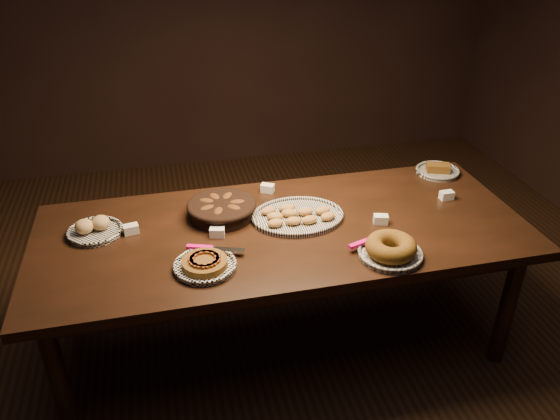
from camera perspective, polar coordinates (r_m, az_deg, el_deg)
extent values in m
plane|color=black|center=(3.14, 0.32, -13.55)|extent=(5.00, 5.00, 0.00)
cube|color=black|center=(2.69, 0.36, -2.26)|extent=(2.40, 1.00, 0.05)
cylinder|color=black|center=(2.63, -22.06, -16.30)|extent=(0.08, 0.08, 0.70)
cylinder|color=black|center=(3.04, 22.66, -9.33)|extent=(0.08, 0.08, 0.70)
cylinder|color=black|center=(3.21, -20.61, -6.62)|extent=(0.08, 0.08, 0.70)
cylinder|color=black|center=(3.55, 16.07, -2.01)|extent=(0.08, 0.08, 0.70)
torus|color=white|center=(2.40, -7.85, -5.65)|extent=(0.28, 0.28, 0.02)
cylinder|color=#492E0E|center=(2.40, -7.86, -5.50)|extent=(0.21, 0.21, 0.03)
cube|color=#602510|center=(2.39, -6.63, -4.87)|extent=(0.03, 0.07, 0.01)
cube|color=#602510|center=(2.42, -6.97, -4.53)|extent=(0.06, 0.07, 0.01)
cube|color=#602510|center=(2.43, -7.60, -4.36)|extent=(0.07, 0.04, 0.01)
cube|color=#602510|center=(2.43, -8.32, -4.42)|extent=(0.07, 0.03, 0.01)
cube|color=#602510|center=(2.42, -8.91, -4.69)|extent=(0.06, 0.06, 0.01)
cube|color=#602510|center=(2.39, -9.19, -5.09)|extent=(0.03, 0.07, 0.01)
cube|color=#602510|center=(2.37, -9.06, -5.49)|extent=(0.04, 0.07, 0.01)
cube|color=#602510|center=(2.35, -8.56, -5.77)|extent=(0.07, 0.06, 0.01)
cube|color=#602510|center=(2.34, -7.83, -5.83)|extent=(0.07, 0.02, 0.01)
cube|color=#602510|center=(2.35, -7.13, -5.65)|extent=(0.07, 0.05, 0.01)
cube|color=#602510|center=(2.37, -6.68, -5.29)|extent=(0.05, 0.07, 0.01)
cube|color=#F10C8A|center=(2.50, -8.40, -3.88)|extent=(0.12, 0.06, 0.02)
cube|color=silver|center=(2.48, -5.45, -4.14)|extent=(0.15, 0.08, 0.00)
torus|color=black|center=(2.74, 1.86, -0.52)|extent=(0.38, 0.38, 0.02)
ellipsoid|color=#96592B|center=(2.65, -0.48, -1.37)|extent=(0.09, 0.06, 0.04)
ellipsoid|color=#96592B|center=(2.67, 1.41, -1.15)|extent=(0.08, 0.06, 0.04)
ellipsoid|color=#96592B|center=(2.68, 3.10, -1.02)|extent=(0.09, 0.06, 0.04)
ellipsoid|color=#96592B|center=(2.71, 5.02, -0.66)|extent=(0.09, 0.07, 0.04)
ellipsoid|color=#96592B|center=(2.70, -0.54, -0.67)|extent=(0.09, 0.07, 0.04)
ellipsoid|color=#96592B|center=(2.73, 1.00, -0.31)|extent=(0.09, 0.07, 0.04)
ellipsoid|color=#96592B|center=(2.75, 2.63, -0.15)|extent=(0.08, 0.05, 0.04)
ellipsoid|color=#96592B|center=(2.76, 4.44, -0.04)|extent=(0.09, 0.06, 0.04)
ellipsoid|color=#96592B|center=(2.75, -1.21, -0.07)|extent=(0.09, 0.07, 0.04)
ellipsoid|color=#96592B|center=(2.78, 0.73, 0.23)|extent=(0.09, 0.06, 0.04)
torus|color=black|center=(2.51, 11.45, -4.38)|extent=(0.29, 0.29, 0.02)
torus|color=brown|center=(2.49, 11.53, -3.77)|extent=(0.25, 0.25, 0.08)
cube|color=#F10C8A|center=(2.53, 8.37, -3.47)|extent=(0.12, 0.06, 0.02)
cube|color=silver|center=(2.60, 10.58, -2.70)|extent=(0.15, 0.08, 0.00)
cylinder|color=black|center=(2.76, -6.11, 0.05)|extent=(0.35, 0.35, 0.08)
torus|color=black|center=(2.75, -6.14, 0.53)|extent=(0.35, 0.35, 0.03)
ellipsoid|color=#331A0A|center=(2.75, -4.47, 0.59)|extent=(0.11, 0.06, 0.05)
ellipsoid|color=#331A0A|center=(2.81, -5.50, 1.23)|extent=(0.10, 0.12, 0.05)
ellipsoid|color=#331A0A|center=(2.81, -6.83, 1.16)|extent=(0.09, 0.12, 0.05)
ellipsoid|color=#331A0A|center=(2.78, -7.66, 0.71)|extent=(0.12, 0.10, 0.05)
ellipsoid|color=#331A0A|center=(2.72, -7.59, -0.03)|extent=(0.12, 0.09, 0.05)
ellipsoid|color=#331A0A|center=(2.68, -6.45, -0.38)|extent=(0.09, 0.12, 0.05)
ellipsoid|color=#331A0A|center=(2.70, -4.81, 0.00)|extent=(0.11, 0.11, 0.05)
torus|color=white|center=(2.76, -18.78, -2.02)|extent=(0.26, 0.26, 0.02)
ellipsoid|color=#AF7F51|center=(2.75, -19.79, -1.64)|extent=(0.09, 0.09, 0.07)
ellipsoid|color=#AF7F51|center=(2.76, -18.25, -1.26)|extent=(0.09, 0.09, 0.07)
torus|color=black|center=(3.33, 16.15, 4.02)|extent=(0.25, 0.25, 0.02)
cube|color=#492E0E|center=(3.32, 16.19, 4.26)|extent=(0.15, 0.11, 0.05)
cube|color=white|center=(2.61, -6.58, -2.32)|extent=(0.08, 0.06, 0.04)
cube|color=white|center=(2.99, -1.32, 2.29)|extent=(0.08, 0.07, 0.04)
cube|color=white|center=(2.74, 10.48, -0.96)|extent=(0.08, 0.06, 0.04)
cube|color=white|center=(2.71, -15.30, -1.94)|extent=(0.08, 0.06, 0.04)
cube|color=white|center=(3.05, 17.02, 1.48)|extent=(0.07, 0.05, 0.04)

